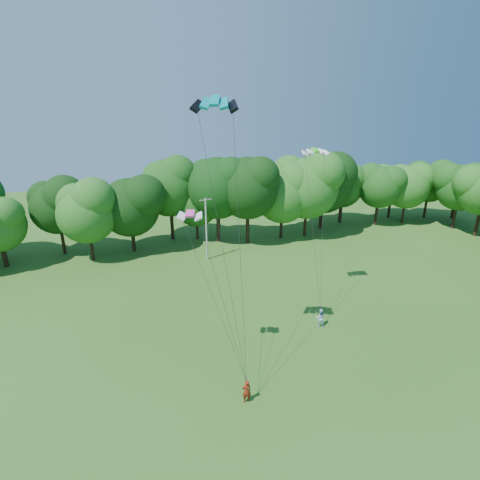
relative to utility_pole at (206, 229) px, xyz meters
name	(u,v)px	position (x,y,z in m)	size (l,w,h in m)	color
ground	(312,451)	(-0.91, -29.25, -4.11)	(160.00, 160.00, 0.00)	#2A5617
utility_pole	(206,229)	(0.00, 0.00, 0.00)	(1.59, 0.34, 7.98)	#B0B1A8
kite_flyer_left	(247,391)	(-3.22, -24.48, -3.25)	(0.63, 0.41, 1.72)	maroon
kite_flyer_right	(320,318)	(5.95, -18.00, -3.26)	(0.83, 0.64, 1.70)	#B2C9F7
kite_teal	(215,101)	(-3.86, -20.29, 14.80)	(2.89, 2.09, 0.69)	#04898F
kite_green	(315,150)	(6.95, -13.34, 10.78)	(2.42, 1.34, 0.37)	#44D620
kite_pink	(190,213)	(-5.65, -20.20, 8.02)	(1.81, 1.31, 0.33)	#E43FA7
tree_back_center	(217,183)	(3.12, 5.94, 4.34)	(9.30, 9.30, 13.53)	black
tree_back_east	(393,179)	(34.44, 8.33, 2.56)	(7.35, 7.35, 10.69)	#2E2212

